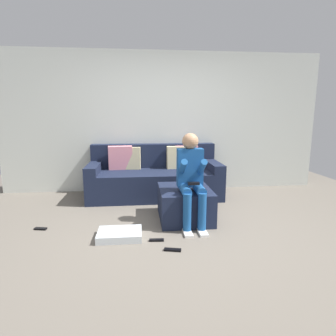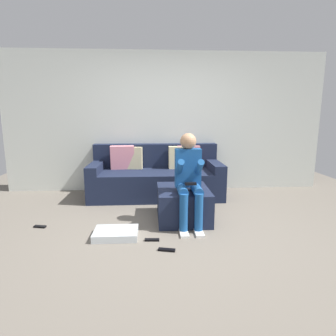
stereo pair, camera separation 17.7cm
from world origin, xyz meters
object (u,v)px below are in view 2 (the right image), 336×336
(ottoman, at_px, (183,204))
(remote_by_storage_bin, at_px, (152,240))
(couch_sectional, at_px, (156,177))
(remote_under_side_table, at_px, (40,227))
(storage_bin, at_px, (116,233))
(person_seated, at_px, (189,175))
(remote_near_ottoman, at_px, (167,250))

(ottoman, distance_m, remote_by_storage_bin, 0.81)
(couch_sectional, height_order, remote_under_side_table, couch_sectional)
(couch_sectional, distance_m, remote_by_storage_bin, 1.86)
(storage_bin, bearing_deg, ottoman, 31.77)
(person_seated, distance_m, remote_under_side_table, 1.99)
(ottoman, height_order, person_seated, person_seated)
(storage_bin, bearing_deg, remote_under_side_table, 161.43)
(remote_by_storage_bin, bearing_deg, couch_sectional, 90.98)
(person_seated, height_order, storage_bin, person_seated)
(ottoman, xyz_separation_m, person_seated, (0.05, -0.21, 0.44))
(person_seated, relative_size, remote_near_ottoman, 6.56)
(ottoman, xyz_separation_m, remote_under_side_table, (-1.84, -0.19, -0.20))
(storage_bin, distance_m, remote_near_ottoman, 0.69)
(couch_sectional, height_order, remote_by_storage_bin, couch_sectional)
(storage_bin, height_order, remote_by_storage_bin, storage_bin)
(ottoman, bearing_deg, storage_bin, -148.23)
(person_seated, distance_m, remote_by_storage_bin, 0.92)
(person_seated, relative_size, remote_under_side_table, 7.80)
(remote_by_storage_bin, distance_m, remote_under_side_table, 1.49)
(storage_bin, relative_size, remote_near_ottoman, 2.82)
(couch_sectional, height_order, ottoman, couch_sectional)
(couch_sectional, distance_m, remote_under_side_table, 2.05)
(couch_sectional, xyz_separation_m, storage_bin, (-0.50, -1.70, -0.29))
(person_seated, bearing_deg, couch_sectional, 105.76)
(ottoman, height_order, remote_by_storage_bin, ottoman)
(ottoman, relative_size, remote_by_storage_bin, 4.90)
(person_seated, height_order, remote_near_ottoman, person_seated)
(remote_under_side_table, bearing_deg, couch_sectional, 54.27)
(ottoman, relative_size, remote_under_side_table, 5.38)
(ottoman, bearing_deg, remote_by_storage_bin, -123.00)
(couch_sectional, xyz_separation_m, ottoman, (0.34, -1.17, -0.12))
(person_seated, height_order, remote_under_side_table, person_seated)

